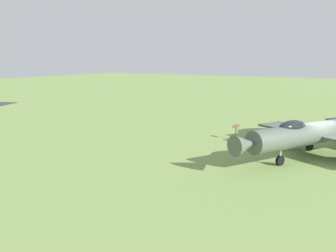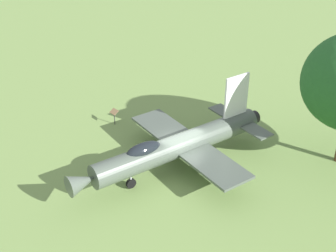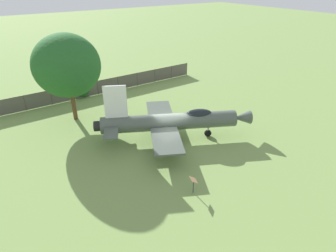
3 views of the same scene
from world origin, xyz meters
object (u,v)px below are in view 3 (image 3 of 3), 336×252
shrub_near_fence (82,91)px  info_plaque (194,182)px  display_jet (173,121)px  shade_tree (67,66)px

shrub_near_fence → info_plaque: bearing=91.4°
display_jet → shade_tree: 10.84m
info_plaque → shrub_near_fence: bearing=-88.6°
display_jet → shrub_near_fence: size_ratio=6.87×
display_jet → shrub_near_fence: (3.31, -13.73, -1.07)m
display_jet → shrub_near_fence: display_jet is taller
shrub_near_fence → info_plaque: 20.10m
shrub_near_fence → shade_tree: bearing=65.0°
shade_tree → info_plaque: size_ratio=7.17×
shade_tree → shrub_near_fence: (-2.47, -5.31, -4.72)m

